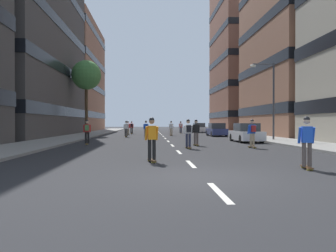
% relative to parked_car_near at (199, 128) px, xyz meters
% --- Properties ---
extents(ground_plane, '(172.21, 172.21, 0.00)m').
position_rel_parked_car_near_xyz_m(ground_plane, '(-6.24, -13.05, -0.70)').
color(ground_plane, '#28282B').
extents(sidewalk_left, '(3.86, 78.93, 0.14)m').
position_rel_parked_car_near_xyz_m(sidewalk_left, '(-15.62, -9.46, -0.63)').
color(sidewalk_left, gray).
rests_on(sidewalk_left, ground_plane).
extents(sidewalk_right, '(3.86, 78.93, 0.14)m').
position_rel_parked_car_near_xyz_m(sidewalk_right, '(3.13, -9.46, -0.63)').
color(sidewalk_right, gray).
rests_on(sidewalk_right, ground_plane).
extents(lane_markings, '(0.16, 67.20, 0.01)m').
position_rel_parked_car_near_xyz_m(lane_markings, '(-6.24, -11.25, -0.70)').
color(lane_markings, silver).
rests_on(lane_markings, ground_plane).
extents(building_left_mid, '(13.94, 23.42, 28.60)m').
position_rel_parked_car_near_xyz_m(building_left_mid, '(-24.46, -13.22, 13.69)').
color(building_left_mid, '#4C4744').
rests_on(building_left_mid, ground_plane).
extents(building_left_far, '(13.94, 21.56, 19.71)m').
position_rel_parked_car_near_xyz_m(building_left_far, '(-24.46, 9.88, 9.25)').
color(building_left_far, '#9E6B51').
rests_on(building_left_far, ground_plane).
extents(building_right_mid, '(13.94, 16.87, 20.11)m').
position_rel_parked_car_near_xyz_m(building_right_mid, '(11.98, -13.22, 9.45)').
color(building_right_mid, '#9E6B51').
rests_on(building_right_mid, ground_plane).
extents(building_right_far, '(13.94, 16.84, 35.57)m').
position_rel_parked_car_near_xyz_m(building_right_far, '(11.98, 9.88, 17.18)').
color(building_right_far, brown).
rests_on(building_right_far, ground_plane).
extents(parked_car_near, '(1.82, 4.40, 1.52)m').
position_rel_parked_car_near_xyz_m(parked_car_near, '(0.00, 0.00, 0.00)').
color(parked_car_near, silver).
rests_on(parked_car_near, ground_plane).
extents(parked_car_mid, '(1.82, 4.40, 1.52)m').
position_rel_parked_car_near_xyz_m(parked_car_mid, '(0.00, -13.52, 0.00)').
color(parked_car_mid, navy).
rests_on(parked_car_mid, ground_plane).
extents(parked_car_far, '(1.82, 4.40, 1.52)m').
position_rel_parked_car_near_xyz_m(parked_car_far, '(0.00, -25.11, 0.00)').
color(parked_car_far, silver).
rests_on(parked_car_far, ground_plane).
extents(street_tree_near, '(3.62, 3.62, 9.14)m').
position_rel_parked_car_near_xyz_m(street_tree_near, '(-15.62, -10.23, 6.70)').
color(street_tree_near, '#4C3823').
rests_on(street_tree_near, sidewalk_left).
extents(streetlamp_right, '(2.13, 0.30, 6.50)m').
position_rel_parked_car_near_xyz_m(streetlamp_right, '(2.38, -23.88, 3.44)').
color(streetlamp_right, '#3F3F44').
rests_on(streetlamp_right, sidewalk_right).
extents(skater_0, '(0.56, 0.92, 1.78)m').
position_rel_parked_car_near_xyz_m(skater_0, '(-1.49, -31.32, 0.32)').
color(skater_0, brown).
rests_on(skater_0, ground_plane).
extents(skater_1, '(0.55, 0.91, 1.78)m').
position_rel_parked_car_near_xyz_m(skater_1, '(-10.60, -8.94, 0.32)').
color(skater_1, brown).
rests_on(skater_1, ground_plane).
extents(skater_2, '(0.57, 0.92, 1.78)m').
position_rel_parked_car_near_xyz_m(skater_2, '(-7.71, -38.06, 0.29)').
color(skater_2, brown).
rests_on(skater_2, ground_plane).
extents(skater_3, '(0.54, 0.90, 1.78)m').
position_rel_parked_car_near_xyz_m(skater_3, '(-10.35, -15.44, 0.29)').
color(skater_3, brown).
rests_on(skater_3, ground_plane).
extents(skater_4, '(0.56, 0.92, 1.78)m').
position_rel_parked_car_near_xyz_m(skater_4, '(-4.64, -29.05, 0.29)').
color(skater_4, brown).
rests_on(skater_4, ground_plane).
extents(skater_5, '(0.56, 0.92, 1.78)m').
position_rel_parked_car_near_xyz_m(skater_5, '(-12.29, -27.37, 0.32)').
color(skater_5, brown).
rests_on(skater_5, ground_plane).
extents(skater_6, '(0.56, 0.92, 1.78)m').
position_rel_parked_car_near_xyz_m(skater_6, '(-5.47, -31.48, 0.32)').
color(skater_6, brown).
rests_on(skater_6, ground_plane).
extents(skater_7, '(0.56, 0.92, 1.78)m').
position_rel_parked_car_near_xyz_m(skater_7, '(-2.53, -40.35, 0.29)').
color(skater_7, brown).
rests_on(skater_7, ground_plane).
extents(skater_8, '(0.54, 0.91, 1.78)m').
position_rel_parked_car_near_xyz_m(skater_8, '(-3.25, -3.70, 0.32)').
color(skater_8, brown).
rests_on(skater_8, ground_plane).
extents(skater_9, '(0.55, 0.92, 1.78)m').
position_rel_parked_car_near_xyz_m(skater_9, '(-8.18, -17.15, 0.29)').
color(skater_9, brown).
rests_on(skater_9, ground_plane).
extents(skater_10, '(0.56, 0.92, 1.78)m').
position_rel_parked_car_near_xyz_m(skater_10, '(-10.30, -5.51, 0.32)').
color(skater_10, brown).
rests_on(skater_10, ground_plane).
extents(skater_11, '(0.57, 0.92, 1.78)m').
position_rel_parked_car_near_xyz_m(skater_11, '(-5.19, -11.75, 0.29)').
color(skater_11, brown).
rests_on(skater_11, ground_plane).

